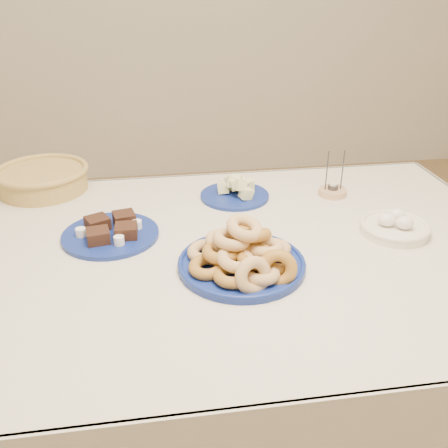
{
  "coord_description": "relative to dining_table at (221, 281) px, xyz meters",
  "views": [
    {
      "loc": [
        -0.17,
        -1.16,
        1.42
      ],
      "look_at": [
        0.0,
        -0.05,
        0.85
      ],
      "focal_mm": 40.0,
      "sensor_mm": 36.0,
      "label": 1
    }
  ],
  "objects": [
    {
      "name": "brownie_plate",
      "position": [
        -0.3,
        0.11,
        0.12
      ],
      "size": [
        0.35,
        0.35,
        0.05
      ],
      "rotation": [
        0.0,
        0.0,
        0.37
      ],
      "color": "navy",
      "rests_on": "dining_table"
    },
    {
      "name": "melon_plate",
      "position": [
        0.1,
        0.34,
        0.13
      ],
      "size": [
        0.29,
        0.29,
        0.08
      ],
      "rotation": [
        0.0,
        0.0,
        -0.37
      ],
      "color": "navy",
      "rests_on": "dining_table"
    },
    {
      "name": "dining_table",
      "position": [
        0.0,
        0.0,
        0.0
      ],
      "size": [
        1.71,
        1.11,
        0.75
      ],
      "color": "brown",
      "rests_on": "ground"
    },
    {
      "name": "donut_platter",
      "position": [
        0.04,
        -0.11,
        0.14
      ],
      "size": [
        0.38,
        0.38,
        0.15
      ],
      "rotation": [
        0.0,
        0.0,
        0.2
      ],
      "color": "navy",
      "rests_on": "dining_table"
    },
    {
      "name": "egg_bowl",
      "position": [
        0.5,
        0.01,
        0.13
      ],
      "size": [
        0.25,
        0.25,
        0.06
      ],
      "rotation": [
        0.0,
        0.0,
        -0.33
      ],
      "color": "silver",
      "rests_on": "dining_table"
    },
    {
      "name": "wicker_basket",
      "position": [
        -0.54,
        0.49,
        0.15
      ],
      "size": [
        0.38,
        0.38,
        0.08
      ],
      "rotation": [
        0.0,
        0.0,
        0.29
      ],
      "color": "olive",
      "rests_on": "dining_table"
    },
    {
      "name": "candle_holder",
      "position": [
        0.42,
        0.3,
        0.12
      ],
      "size": [
        0.09,
        0.09,
        0.15
      ],
      "rotation": [
        0.0,
        0.0,
        -0.0
      ],
      "color": "tan",
      "rests_on": "dining_table"
    },
    {
      "name": "ground",
      "position": [
        0.0,
        0.0,
        -0.64
      ],
      "size": [
        5.0,
        5.0,
        0.0
      ],
      "primitive_type": "plane",
      "color": "olive",
      "rests_on": "ground"
    }
  ]
}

